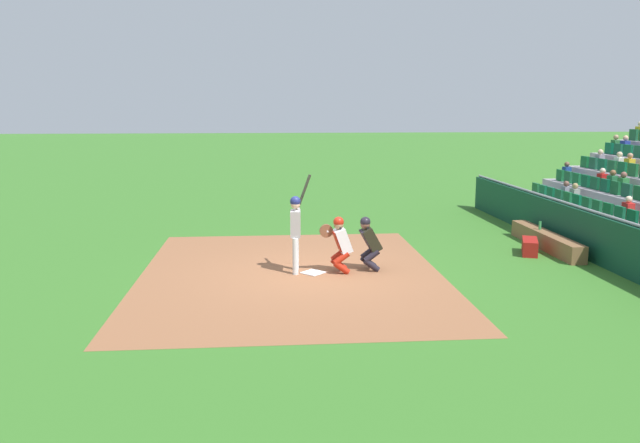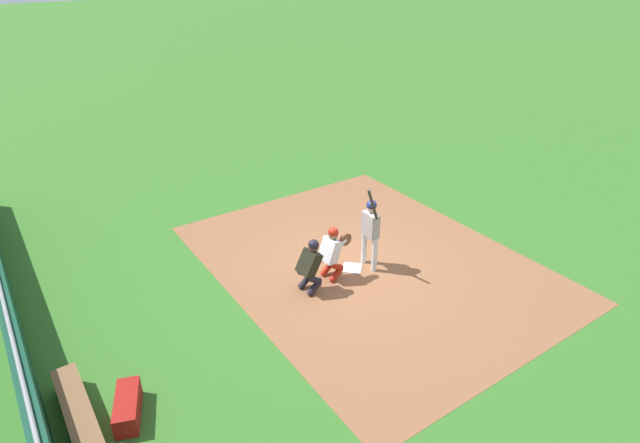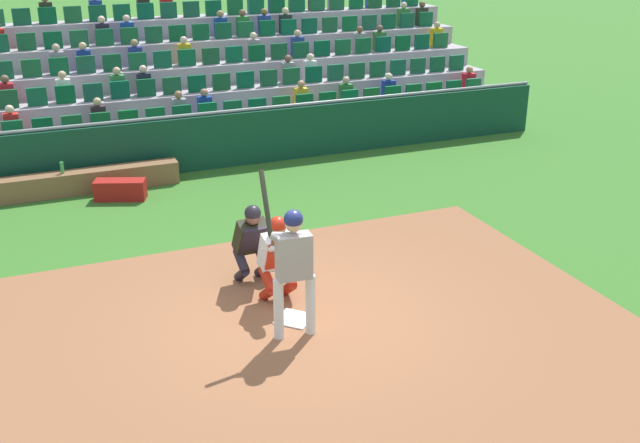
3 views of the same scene
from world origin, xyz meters
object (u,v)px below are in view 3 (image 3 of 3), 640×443
object	(u,v)px
batter_at_plate	(293,260)
catcher_crouching	(277,254)
dugout_bench	(85,181)
equipment_duffel_bag	(120,190)
home_plate_umpire	(251,239)
water_bottle_on_bench	(62,168)
home_plate_marker	(294,319)

from	to	relation	value
batter_at_plate	catcher_crouching	size ratio (longest dim) A/B	1.69
catcher_crouching	dugout_bench	xyz separation A→B (m)	(1.95, -5.73, -0.50)
batter_at_plate	equipment_duffel_bag	size ratio (longest dim) A/B	2.31
catcher_crouching	dugout_bench	world-z (taller)	catcher_crouching
batter_at_plate	home_plate_umpire	bearing A→B (deg)	-89.56
home_plate_umpire	equipment_duffel_bag	bearing A→B (deg)	-74.25
batter_at_plate	equipment_duffel_bag	bearing A→B (deg)	-78.36
catcher_crouching	home_plate_umpire	world-z (taller)	catcher_crouching
home_plate_umpire	water_bottle_on_bench	xyz separation A→B (m)	(2.19, -5.04, -0.14)
catcher_crouching	home_plate_umpire	size ratio (longest dim) A/B	1.03
batter_at_plate	home_plate_umpire	xyz separation A→B (m)	(0.01, -1.67, -0.39)
home_plate_marker	home_plate_umpire	xyz separation A→B (m)	(0.16, -1.29, 0.67)
equipment_duffel_bag	batter_at_plate	bearing A→B (deg)	122.63
equipment_duffel_bag	catcher_crouching	bearing A→B (deg)	126.21
dugout_bench	water_bottle_on_bench	xyz separation A→B (m)	(0.39, 0.01, 0.33)
dugout_bench	equipment_duffel_bag	distance (m)	0.89
catcher_crouching	equipment_duffel_bag	world-z (taller)	catcher_crouching
water_bottle_on_bench	equipment_duffel_bag	world-z (taller)	water_bottle_on_bench
catcher_crouching	home_plate_umpire	distance (m)	0.70
batter_at_plate	dugout_bench	size ratio (longest dim) A/B	0.60
catcher_crouching	water_bottle_on_bench	xyz separation A→B (m)	(2.33, -5.73, -0.17)
dugout_bench	equipment_duffel_bag	bearing A→B (deg)	129.76
catcher_crouching	water_bottle_on_bench	world-z (taller)	catcher_crouching
home_plate_umpire	water_bottle_on_bench	bearing A→B (deg)	-66.51
home_plate_umpire	dugout_bench	distance (m)	5.38
batter_at_plate	water_bottle_on_bench	xyz separation A→B (m)	(2.20, -6.71, -0.53)
catcher_crouching	dugout_bench	size ratio (longest dim) A/B	0.36
home_plate_umpire	equipment_duffel_bag	distance (m)	4.55
home_plate_umpire	dugout_bench	bearing A→B (deg)	-70.35
home_plate_marker	catcher_crouching	xyz separation A→B (m)	(0.02, -0.61, 0.71)
dugout_bench	equipment_duffel_bag	world-z (taller)	dugout_bench
home_plate_marker	dugout_bench	bearing A→B (deg)	-72.79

